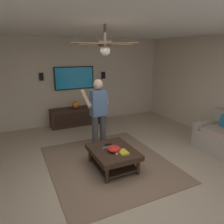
{
  "coord_description": "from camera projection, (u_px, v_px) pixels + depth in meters",
  "views": [
    {
      "loc": [
        -2.99,
        1.52,
        2.22
      ],
      "look_at": [
        0.6,
        -0.2,
        1.09
      ],
      "focal_mm": 34.15,
      "sensor_mm": 36.0,
      "label": 1
    }
  ],
  "objects": [
    {
      "name": "ground_plane",
      "position": [
        116.0,
        180.0,
        3.83
      ],
      "size": [
        8.39,
        8.39,
        0.0
      ],
      "primitive_type": "plane",
      "color": "tan"
    },
    {
      "name": "wall_back_tv",
      "position": [
        65.0,
        82.0,
        6.55
      ],
      "size": [
        0.1,
        6.75,
        2.64
      ],
      "primitive_type": "cube",
      "color": "#C6B299",
      "rests_on": "ground"
    },
    {
      "name": "ceiling_slab",
      "position": [
        117.0,
        18.0,
        3.1
      ],
      "size": [
        7.19,
        6.75,
        0.1
      ],
      "primitive_type": "cube",
      "color": "white"
    },
    {
      "name": "area_rug",
      "position": [
        109.0,
        163.0,
        4.4
      ],
      "size": [
        2.7,
        2.34,
        0.01
      ],
      "primitive_type": "cube",
      "color": "#7A604C",
      "rests_on": "ground"
    },
    {
      "name": "coffee_table",
      "position": [
        113.0,
        154.0,
        4.14
      ],
      "size": [
        1.0,
        0.8,
        0.4
      ],
      "color": "#332116",
      "rests_on": "ground"
    },
    {
      "name": "media_console",
      "position": [
        78.0,
        116.0,
        6.66
      ],
      "size": [
        0.45,
        1.7,
        0.55
      ],
      "rotation": [
        0.0,
        0.0,
        3.14
      ],
      "color": "#332116",
      "rests_on": "ground"
    },
    {
      "name": "tv",
      "position": [
        74.0,
        78.0,
        6.55
      ],
      "size": [
        0.05,
        1.23,
        0.69
      ],
      "rotation": [
        0.0,
        0.0,
        3.14
      ],
      "color": "black"
    },
    {
      "name": "person_standing",
      "position": [
        98.0,
        110.0,
        4.85
      ],
      "size": [
        0.57,
        0.57,
        1.64
      ],
      "rotation": [
        0.0,
        0.0,
        0.09
      ],
      "color": "#3F3F3F",
      "rests_on": "ground"
    },
    {
      "name": "bowl",
      "position": [
        114.0,
        149.0,
        4.01
      ],
      "size": [
        0.25,
        0.25,
        0.11
      ],
      "primitive_type": "ellipsoid",
      "color": "red",
      "rests_on": "coffee_table"
    },
    {
      "name": "remote_white",
      "position": [
        115.0,
        152.0,
        3.97
      ],
      "size": [
        0.15,
        0.06,
        0.02
      ],
      "primitive_type": "cube",
      "rotation": [
        0.0,
        0.0,
        3.27
      ],
      "color": "white",
      "rests_on": "coffee_table"
    },
    {
      "name": "remote_black",
      "position": [
        108.0,
        144.0,
        4.32
      ],
      "size": [
        0.08,
        0.16,
        0.02
      ],
      "primitive_type": "cube",
      "rotation": [
        0.0,
        0.0,
        1.31
      ],
      "color": "black",
      "rests_on": "coffee_table"
    },
    {
      "name": "remote_grey",
      "position": [
        106.0,
        148.0,
        4.16
      ],
      "size": [
        0.05,
        0.15,
        0.02
      ],
      "primitive_type": "cube",
      "rotation": [
        0.0,
        0.0,
        1.6
      ],
      "color": "slate",
      "rests_on": "coffee_table"
    },
    {
      "name": "book",
      "position": [
        123.0,
        152.0,
        3.96
      ],
      "size": [
        0.22,
        0.16,
        0.04
      ],
      "primitive_type": "cube",
      "rotation": [
        0.0,
        0.0,
        0.0
      ],
      "color": "gold",
      "rests_on": "coffee_table"
    },
    {
      "name": "vase_round",
      "position": [
        76.0,
        105.0,
        6.51
      ],
      "size": [
        0.22,
        0.22,
        0.22
      ],
      "primitive_type": "sphere",
      "color": "orange",
      "rests_on": "media_console"
    },
    {
      "name": "wall_speaker_left",
      "position": [
        103.0,
        75.0,
        6.96
      ],
      "size": [
        0.06,
        0.12,
        0.22
      ],
      "primitive_type": "cube",
      "color": "black"
    },
    {
      "name": "wall_speaker_right",
      "position": [
        41.0,
        77.0,
        6.14
      ],
      "size": [
        0.06,
        0.12,
        0.22
      ],
      "primitive_type": "cube",
      "color": "black"
    },
    {
      "name": "ceiling_fan",
      "position": [
        105.0,
        46.0,
        3.23
      ],
      "size": [
        1.17,
        1.14,
        0.46
      ],
      "color": "#4C3828"
    }
  ]
}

